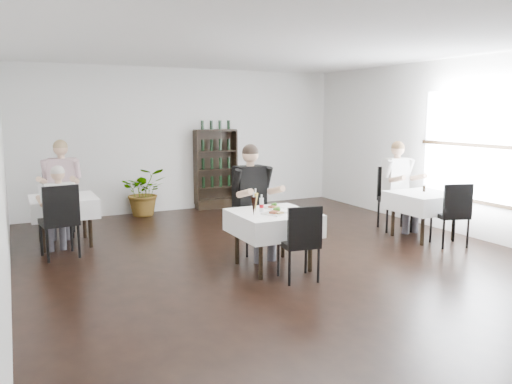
% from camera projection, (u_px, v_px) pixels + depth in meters
% --- Properties ---
extents(room_shell, '(9.00, 9.00, 9.00)m').
position_uv_depth(room_shell, '(293.00, 156.00, 6.67)').
color(room_shell, black).
rests_on(room_shell, ground).
extents(window_right, '(0.06, 2.30, 1.85)m').
position_uv_depth(window_right, '(476.00, 148.00, 8.19)').
color(window_right, white).
rests_on(window_right, room_shell).
extents(wine_shelf, '(0.90, 0.28, 1.75)m').
position_uv_depth(wine_shelf, '(216.00, 170.00, 10.86)').
color(wine_shelf, black).
rests_on(wine_shelf, ground).
extents(main_table, '(1.03, 1.03, 0.77)m').
position_uv_depth(main_table, '(273.00, 223.00, 6.68)').
color(main_table, black).
rests_on(main_table, ground).
extents(left_table, '(0.98, 0.98, 0.77)m').
position_uv_depth(left_table, '(64.00, 206.00, 7.84)').
color(left_table, black).
rests_on(left_table, ground).
extents(right_table, '(0.98, 0.98, 0.77)m').
position_uv_depth(right_table, '(424.00, 202.00, 8.26)').
color(right_table, black).
rests_on(right_table, ground).
extents(potted_tree, '(1.01, 0.91, 0.99)m').
position_uv_depth(potted_tree, '(144.00, 192.00, 10.11)').
color(potted_tree, '#28531C').
rests_on(potted_tree, ground).
extents(main_chair_far, '(0.45, 0.45, 0.94)m').
position_uv_depth(main_chair_far, '(252.00, 217.00, 7.48)').
color(main_chair_far, black).
rests_on(main_chair_far, ground).
extents(main_chair_near, '(0.50, 0.50, 0.97)m').
position_uv_depth(main_chair_near, '(301.00, 238.00, 6.14)').
color(main_chair_near, black).
rests_on(main_chair_near, ground).
extents(left_chair_far, '(0.57, 0.57, 1.09)m').
position_uv_depth(left_chair_far, '(58.00, 199.00, 8.49)').
color(left_chair_far, black).
rests_on(left_chair_far, ground).
extents(left_chair_near, '(0.55, 0.56, 1.08)m').
position_uv_depth(left_chair_near, '(60.00, 217.00, 7.11)').
color(left_chair_near, black).
rests_on(left_chair_near, ground).
extents(right_chair_far, '(0.66, 0.66, 1.11)m').
position_uv_depth(right_chair_far, '(394.00, 194.00, 8.94)').
color(right_chair_far, black).
rests_on(right_chair_far, ground).
extents(right_chair_near, '(0.58, 0.59, 1.01)m').
position_uv_depth(right_chair_near, '(453.00, 210.00, 7.74)').
color(right_chair_near, black).
rests_on(right_chair_near, ground).
extents(diner_main, '(0.64, 0.66, 1.64)m').
position_uv_depth(diner_main, '(253.00, 192.00, 7.16)').
color(diner_main, '#46454D').
rests_on(diner_main, ground).
extents(diner_left_far, '(0.69, 0.74, 1.63)m').
position_uv_depth(diner_left_far, '(61.00, 181.00, 8.39)').
color(diner_left_far, '#46454D').
rests_on(diner_left_far, ground).
extents(diner_left_near, '(0.54, 0.55, 1.33)m').
position_uv_depth(diner_left_near, '(58.00, 203.00, 7.28)').
color(diner_left_near, '#46454D').
rests_on(diner_left_near, ground).
extents(diner_right_far, '(0.60, 0.61, 1.58)m').
position_uv_depth(diner_right_far, '(400.00, 179.00, 8.83)').
color(diner_right_far, '#46454D').
rests_on(diner_right_far, ground).
extents(plate_far, '(0.27, 0.27, 0.07)m').
position_uv_depth(plate_far, '(273.00, 207.00, 6.90)').
color(plate_far, white).
rests_on(plate_far, main_table).
extents(plate_near, '(0.37, 0.37, 0.09)m').
position_uv_depth(plate_near, '(276.00, 213.00, 6.51)').
color(plate_near, white).
rests_on(plate_near, main_table).
extents(pilsner_dark, '(0.07, 0.07, 0.31)m').
position_uv_depth(pilsner_dark, '(254.00, 206.00, 6.40)').
color(pilsner_dark, black).
rests_on(pilsner_dark, main_table).
extents(pilsner_lager, '(0.07, 0.07, 0.32)m').
position_uv_depth(pilsner_lager, '(255.00, 202.00, 6.65)').
color(pilsner_lager, gold).
rests_on(pilsner_lager, main_table).
extents(coke_bottle, '(0.06, 0.06, 0.24)m').
position_uv_depth(coke_bottle, '(262.00, 205.00, 6.64)').
color(coke_bottle, silver).
rests_on(coke_bottle, main_table).
extents(napkin_cutlery, '(0.22, 0.20, 0.02)m').
position_uv_depth(napkin_cutlery, '(298.00, 212.00, 6.62)').
color(napkin_cutlery, black).
rests_on(napkin_cutlery, main_table).
extents(pepper_mill, '(0.05, 0.05, 0.11)m').
position_uv_depth(pepper_mill, '(424.00, 188.00, 8.34)').
color(pepper_mill, black).
rests_on(pepper_mill, right_table).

